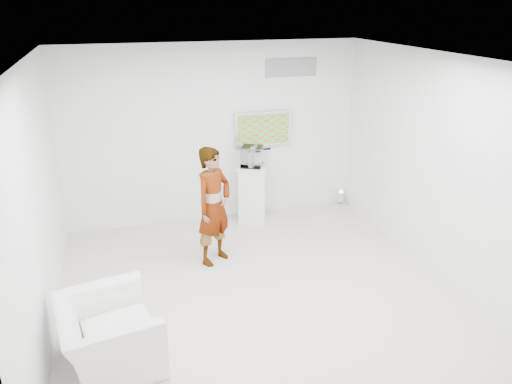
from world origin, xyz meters
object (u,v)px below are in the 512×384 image
at_px(tv, 263,129).
at_px(person, 214,206).
at_px(armchair, 109,335).
at_px(floor_uplight, 341,198).
at_px(pedestal, 252,194).

distance_m(tv, person, 2.04).
distance_m(tv, armchair, 4.51).
xyz_separation_m(person, armchair, (-1.53, -1.88, -0.51)).
distance_m(person, floor_uplight, 3.13).
xyz_separation_m(armchair, pedestal, (2.44, 3.07, 0.14)).
bearing_deg(pedestal, tv, 47.97).
xyz_separation_m(person, pedestal, (0.91, 1.19, -0.37)).
distance_m(armchair, pedestal, 3.93).
height_order(armchair, pedestal, pedestal).
relative_size(armchair, floor_uplight, 3.84).
distance_m(armchair, floor_uplight, 5.36).
bearing_deg(person, tv, 14.75).
bearing_deg(armchair, tv, -48.84).
relative_size(tv, person, 0.58).
relative_size(person, armchair, 1.57).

